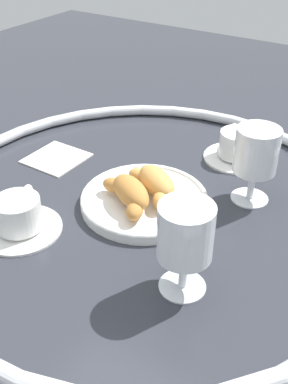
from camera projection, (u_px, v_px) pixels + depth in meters
The scene contains 10 objects.
ground_plane at pixel (144, 205), 0.83m from camera, with size 2.20×2.20×0.00m, color #2D3038.
table_chrome_rim at pixel (144, 199), 0.82m from camera, with size 0.80×0.80×0.02m, color silver.
pastry_plate at pixel (144, 201), 0.82m from camera, with size 0.23×0.23×0.02m.
croissant_large at pixel (155, 183), 0.81m from camera, with size 0.12×0.11×0.04m.
croissant_small at pixel (129, 193), 0.79m from camera, with size 0.12×0.11×0.04m.
coffee_cup_near at pixel (19, 217), 0.75m from camera, with size 0.14×0.14×0.06m.
coffee_cup_far at pixel (237, 147), 0.95m from camera, with size 0.14×0.14×0.06m.
juice_glass_left at pixel (256, 154), 0.79m from camera, with size 0.08×0.08×0.14m.
juice_glass_right at pixel (185, 237), 0.61m from camera, with size 0.08×0.08×0.14m.
folded_napkin at pixel (56, 158), 0.96m from camera, with size 0.11×0.11×0.01m, color silver.
Camera 1 is at (-0.36, 0.57, 0.48)m, focal length 43.31 mm.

